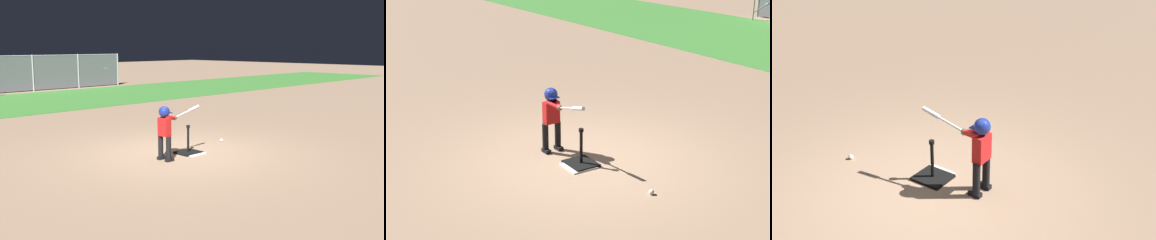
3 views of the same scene
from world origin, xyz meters
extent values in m
plane|color=#93755B|center=(0.00, 0.00, 0.00)|extent=(90.00, 90.00, 0.00)
cylinder|color=#9E9EA3|center=(3.83, 14.73, 0.90)|extent=(0.08, 0.08, 1.80)
cylinder|color=#9E9EA3|center=(6.39, 14.73, 0.90)|extent=(0.08, 0.08, 1.80)
cylinder|color=#9E9EA3|center=(8.95, 14.73, 0.90)|extent=(0.08, 0.08, 1.80)
cube|color=white|center=(0.16, -0.25, 0.01)|extent=(0.45, 0.45, 0.02)
cube|color=black|center=(0.13, -0.18, 0.02)|extent=(0.48, 0.43, 0.04)
cylinder|color=black|center=(0.13, -0.18, 0.30)|extent=(0.05, 0.05, 0.51)
cylinder|color=black|center=(0.13, -0.18, 0.58)|extent=(0.08, 0.08, 0.05)
cylinder|color=black|center=(-0.62, -0.17, 0.25)|extent=(0.10, 0.10, 0.49)
cube|color=black|center=(-0.60, -0.17, 0.03)|extent=(0.18, 0.09, 0.06)
cylinder|color=black|center=(-0.62, -0.40, 0.25)|extent=(0.10, 0.10, 0.49)
cube|color=black|center=(-0.60, -0.40, 0.03)|extent=(0.18, 0.09, 0.06)
cube|color=red|center=(-0.62, -0.28, 0.67)|extent=(0.14, 0.26, 0.36)
sphere|color=brown|center=(-0.62, -0.28, 0.96)|extent=(0.19, 0.19, 0.19)
sphere|color=navy|center=(-0.62, -0.28, 0.97)|extent=(0.22, 0.22, 0.22)
cube|color=navy|center=(-0.53, -0.28, 0.95)|extent=(0.11, 0.16, 0.01)
cylinder|color=red|center=(-0.48, -0.24, 0.84)|extent=(0.30, 0.16, 0.11)
cylinder|color=red|center=(-0.48, -0.32, 0.84)|extent=(0.30, 0.16, 0.11)
sphere|color=brown|center=(-0.35, -0.28, 0.82)|extent=(0.09, 0.09, 0.09)
cylinder|color=silver|center=(-0.02, -0.28, 0.91)|extent=(0.67, 0.03, 0.20)
cylinder|color=silver|center=(0.20, -0.28, 0.96)|extent=(0.29, 0.06, 0.13)
cylinder|color=black|center=(-0.36, -0.28, 0.82)|extent=(0.03, 0.05, 0.05)
sphere|color=white|center=(1.49, 0.09, 0.04)|extent=(0.07, 0.07, 0.07)
cube|color=#93969E|center=(6.92, 16.00, 0.33)|extent=(2.80, 0.32, 0.04)
cube|color=#93969E|center=(6.92, 16.22, 0.04)|extent=(2.81, 0.38, 0.04)
cube|color=#93969E|center=(6.90, 15.43, 0.66)|extent=(2.80, 0.32, 0.04)
cube|color=#93969E|center=(6.90, 15.66, 0.37)|extent=(2.81, 0.38, 0.04)
cube|color=#93969E|center=(6.88, 14.87, 0.99)|extent=(2.80, 0.32, 0.04)
cube|color=#93969E|center=(6.88, 15.09, 0.70)|extent=(2.81, 0.38, 0.04)
cylinder|color=#93969E|center=(8.21, 16.18, 0.18)|extent=(0.06, 0.06, 0.35)
cylinder|color=#93969E|center=(8.16, 14.82, 0.51)|extent=(0.06, 0.06, 1.01)
cylinder|color=#93969E|center=(8.19, 15.50, 0.68)|extent=(0.10, 1.38, 0.70)
cylinder|color=#93969E|center=(5.64, 16.27, 0.18)|extent=(0.06, 0.06, 0.35)
cylinder|color=#93969E|center=(5.59, 14.91, 0.51)|extent=(0.06, 0.06, 1.01)
cylinder|color=#93969E|center=(5.61, 15.59, 0.68)|extent=(0.10, 1.38, 0.70)
camera|label=1|loc=(-6.30, -6.80, 2.24)|focal=42.00mm
camera|label=2|loc=(6.55, -4.33, 3.42)|focal=50.00mm
camera|label=3|loc=(-3.32, 4.00, 3.38)|focal=42.00mm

